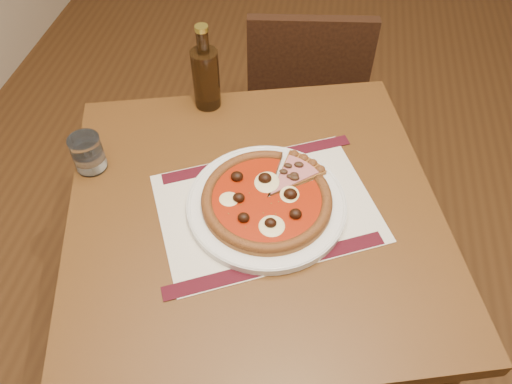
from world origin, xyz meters
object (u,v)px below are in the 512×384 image
plate (267,205)px  bottle (206,76)px  water_glass (88,153)px  table (255,235)px  chair_far (304,94)px  pizza (267,199)px

plate → bottle: bottle is taller
plate → water_glass: (-0.42, 0.06, 0.03)m
table → bottle: (-0.18, 0.32, 0.19)m
chair_far → bottle: 0.62m
table → water_glass: water_glass is taller
pizza → chair_far: bearing=88.1°
pizza → water_glass: water_glass is taller
water_glass → bottle: size_ratio=0.38×
plate → bottle: (-0.20, 0.32, 0.08)m
water_glass → table: bearing=-8.8°
chair_far → pizza: chair_far is taller
pizza → bottle: bottle is taller
chair_far → bottle: bottle is taller
table → water_glass: size_ratio=11.42×
plate → pizza: bearing=-123.0°
chair_far → water_glass: 0.89m
chair_far → plate: (-0.03, -0.76, 0.29)m
plate → bottle: size_ratio=1.51×
chair_far → pizza: size_ratio=2.95×
table → plate: plate is taller
plate → pizza: 0.02m
table → plate: size_ratio=2.89×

